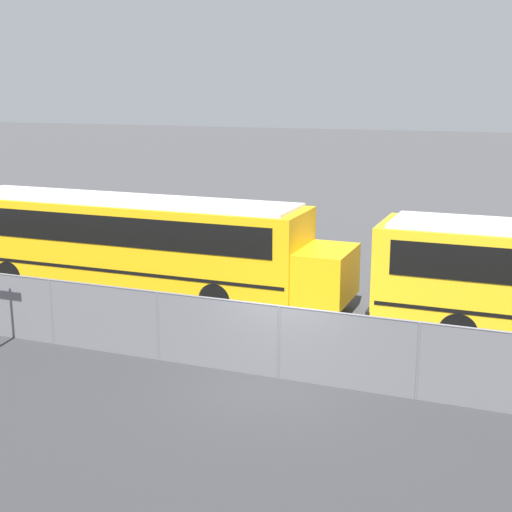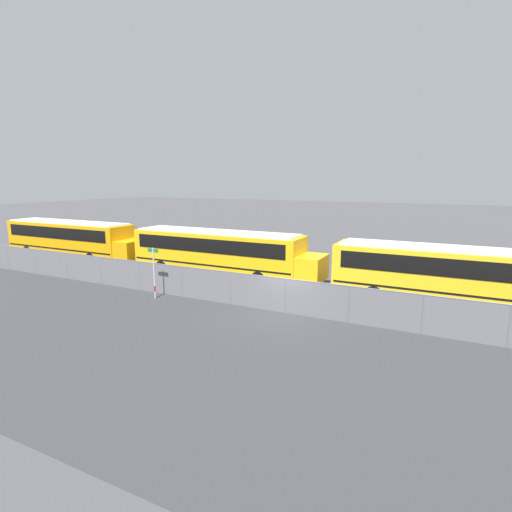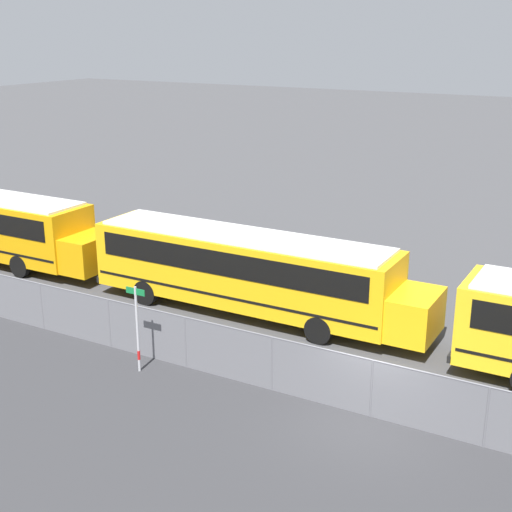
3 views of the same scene
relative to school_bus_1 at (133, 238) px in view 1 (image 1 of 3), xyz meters
The scene contains 3 objects.
ground_plane 8.40m from the school_bus_1, 36.03° to the right, with size 200.00×200.00×0.00m, color #424244.
fence 8.25m from the school_bus_1, 36.05° to the right, with size 67.79×0.07×1.74m.
school_bus_1 is the anchor object (origin of this frame).
Camera 1 is at (5.04, -14.25, 6.41)m, focal length 50.00 mm.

